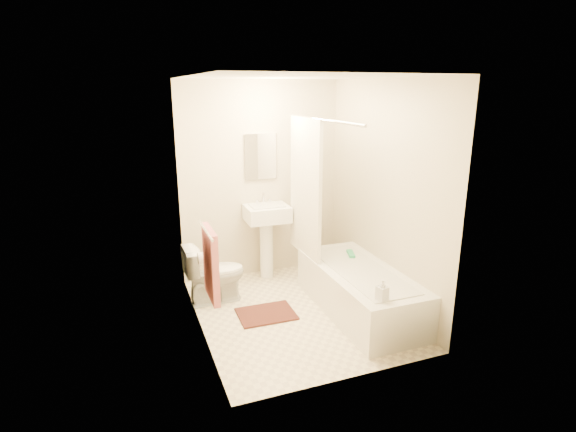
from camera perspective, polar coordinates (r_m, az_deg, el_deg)
name	(u,v)px	position (r m, az deg, el deg)	size (l,w,h in m)	color
floor	(296,312)	(4.89, 1.06, -12.12)	(2.40, 2.40, 0.00)	beige
ceiling	(298,77)	(4.31, 1.23, 17.29)	(2.40, 2.40, 0.00)	white
wall_back	(261,181)	(5.55, -3.48, 4.51)	(2.00, 0.02, 2.40)	beige
wall_left	(196,213)	(4.19, -11.65, 0.42)	(0.02, 2.40, 2.40)	beige
wall_right	(384,195)	(4.90, 12.07, 2.63)	(0.02, 2.40, 2.40)	beige
mirror	(261,157)	(5.48, -3.47, 7.54)	(0.40, 0.03, 0.55)	white
curtain_rod	(322,119)	(4.53, 4.32, 12.12)	(0.03, 0.03, 1.70)	silver
shower_curtain	(305,189)	(5.01, 2.21, 3.49)	(0.04, 0.80, 1.55)	silver
towel_bar	(206,230)	(3.99, -10.42, -1.80)	(0.02, 0.02, 0.60)	silver
towel	(211,264)	(4.10, -9.78, -6.02)	(0.06, 0.45, 0.66)	#CC7266
toilet_paper	(204,258)	(4.47, -10.66, -5.29)	(0.12, 0.12, 0.11)	white
toilet	(215,274)	(5.06, -9.29, -7.24)	(0.37, 0.66, 0.65)	white
sink	(267,239)	(5.56, -2.70, -2.90)	(0.52, 0.41, 1.01)	white
bathtub	(359,291)	(4.87, 9.02, -9.33)	(0.73, 1.66, 0.47)	white
bath_mat	(266,314)	(4.84, -2.77, -12.31)	(0.59, 0.44, 0.02)	#563124
soap_bottle	(382,290)	(4.13, 11.88, -9.22)	(0.09, 0.09, 0.20)	white
scrub_brush	(351,254)	(5.15, 7.97, -4.81)	(0.06, 0.21, 0.04)	#33AF6B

